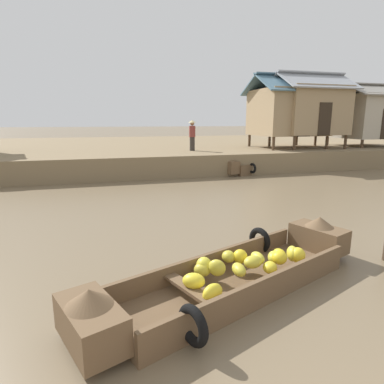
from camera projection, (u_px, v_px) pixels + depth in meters
The scene contains 8 objects.
ground_plane at pixel (137, 209), 10.14m from camera, with size 300.00×300.00×0.00m, color #726047.
riverbank_strip at pixel (114, 151), 24.00m from camera, with size 160.00×20.00×1.06m, color #7F6B4C.
banana_boat at pixel (236, 274), 5.24m from camera, with size 5.29×2.94×0.79m.
fishing_skiff_distant at pixel (264, 166), 17.37m from camera, with size 5.09×2.37×0.93m.
stilt_house_mid_left at pixel (288, 112), 19.66m from camera, with size 4.58×3.96×4.34m.
stilt_house_mid_right at pixel (308, 110), 19.54m from camera, with size 4.50×3.68×4.43m.
stilt_house_right at pixel (365, 116), 21.14m from camera, with size 4.07×4.03×3.95m.
vendor_person at pixel (192, 134), 17.84m from camera, with size 0.44×0.44×1.66m.
Camera 1 is at (-1.02, 0.11, 2.67)m, focal length 30.49 mm.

